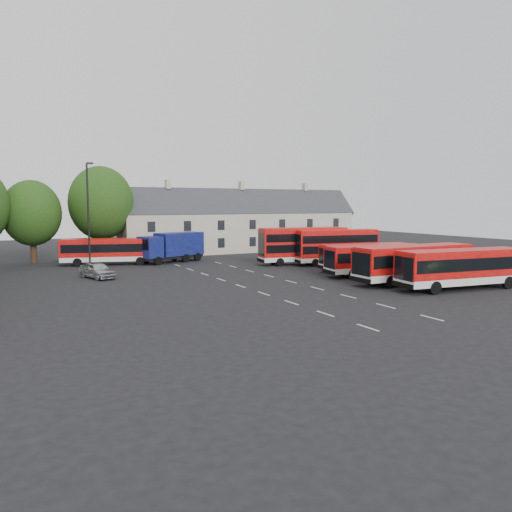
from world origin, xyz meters
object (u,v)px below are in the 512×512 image
Objects in this scene: box_truck at (172,246)px; lamppost at (89,213)px; bus_row_a at (463,265)px; silver_car at (97,270)px; bus_dd_south at (336,245)px.

box_truck is 10.80m from lamppost.
box_truck is (-14.58, 28.95, 0.01)m from bus_row_a.
lamppost is (-9.76, -2.35, 3.98)m from box_truck.
box_truck is at bearing 23.78° from silver_car.
silver_car is 0.40× the size of lamppost.
silver_car is (-10.26, -9.00, -1.19)m from box_truck.
box_truck is 13.70m from silver_car.
box_truck is (-15.69, 10.89, -0.31)m from bus_dd_south.
lamppost is at bearing 68.20° from silver_car.
bus_dd_south reaches higher than box_truck.
silver_car is 8.44m from lamppost.
bus_row_a is at bearing -56.22° from silver_car.
lamppost is at bearing 175.03° from box_truck.
bus_dd_south is at bearing 94.04° from bus_row_a.
silver_car is at bearing 148.81° from bus_row_a.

